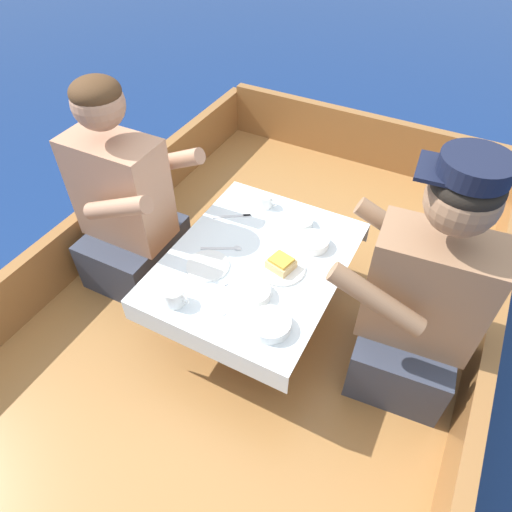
{
  "coord_description": "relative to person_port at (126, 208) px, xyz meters",
  "views": [
    {
      "loc": [
        0.61,
        -1.17,
        1.98
      ],
      "look_at": [
        0.0,
        -0.01,
        0.68
      ],
      "focal_mm": 32.0,
      "sensor_mm": 36.0,
      "label": 1
    }
  ],
  "objects": [
    {
      "name": "bowl_port_near",
      "position": [
        0.72,
        -0.16,
        -0.02
      ],
      "size": [
        0.15,
        0.15,
        0.04
      ],
      "color": "white",
      "rests_on": "cockpit_table"
    },
    {
      "name": "utensil_spoon_center",
      "position": [
        0.62,
        -0.19,
        -0.04
      ],
      "size": [
        0.1,
        0.15,
        0.01
      ],
      "rotation": [
        0.0,
        0.0,
        2.12
      ],
      "color": "silver",
      "rests_on": "cockpit_table"
    },
    {
      "name": "bowl_port_far",
      "position": [
        0.82,
        0.2,
        -0.02
      ],
      "size": [
        0.13,
        0.13,
        0.04
      ],
      "color": "white",
      "rests_on": "cockpit_table"
    },
    {
      "name": "bowl_center_far",
      "position": [
        0.85,
        -0.26,
        -0.02
      ],
      "size": [
        0.15,
        0.15,
        0.04
      ],
      "color": "white",
      "rests_on": "cockpit_table"
    },
    {
      "name": "boat_deck",
      "position": [
        0.65,
        0.03,
        -0.55
      ],
      "size": [
        1.93,
        2.96,
        0.3
      ],
      "primitive_type": "cube",
      "color": "#9E6B38",
      "rests_on": "ground_plane"
    },
    {
      "name": "coffee_cup_port",
      "position": [
        0.52,
        0.35,
        -0.01
      ],
      "size": [
        0.09,
        0.06,
        0.06
      ],
      "color": "white",
      "rests_on": "cockpit_table"
    },
    {
      "name": "sandwich",
      "position": [
        0.76,
        0.02,
        -0.01
      ],
      "size": [
        0.12,
        0.11,
        0.05
      ],
      "rotation": [
        0.0,
        0.0,
        -0.24
      ],
      "color": "tan",
      "rests_on": "plate_sandwich"
    },
    {
      "name": "utensil_fork_starboard",
      "position": [
        0.44,
        0.22,
        -0.04
      ],
      "size": [
        0.15,
        0.11,
        0.0
      ],
      "rotation": [
        0.0,
        0.0,
        0.57
      ],
      "color": "silver",
      "rests_on": "cockpit_table"
    },
    {
      "name": "person_starboard",
      "position": [
        1.29,
        0.06,
        0.02
      ],
      "size": [
        0.55,
        0.48,
        1.02
      ],
      "rotation": [
        0.0,
        0.0,
        3.23
      ],
      "color": "#333847",
      "rests_on": "boat_deck"
    },
    {
      "name": "ground_plane",
      "position": [
        0.65,
        0.03,
        -0.7
      ],
      "size": [
        60.0,
        60.0,
        0.0
      ],
      "primitive_type": "plane",
      "color": "navy"
    },
    {
      "name": "bowl_starboard_near",
      "position": [
        0.72,
        0.29,
        -0.02
      ],
      "size": [
        0.12,
        0.12,
        0.04
      ],
      "color": "white",
      "rests_on": "cockpit_table"
    },
    {
      "name": "utensil_spoon_port",
      "position": [
        0.51,
        0.02,
        -0.04
      ],
      "size": [
        0.16,
        0.09,
        0.01
      ],
      "rotation": [
        0.0,
        0.0,
        0.49
      ],
      "color": "silver",
      "rests_on": "cockpit_table"
    },
    {
      "name": "coffee_cup_starboard",
      "position": [
        0.49,
        -0.32,
        -0.0
      ],
      "size": [
        0.11,
        0.08,
        0.07
      ],
      "color": "white",
      "rests_on": "cockpit_table"
    },
    {
      "name": "cockpit_table",
      "position": [
        0.65,
        0.02,
        -0.07
      ],
      "size": [
        0.69,
        0.86,
        0.36
      ],
      "color": "#B2B2B7",
      "rests_on": "boat_deck"
    },
    {
      "name": "person_port",
      "position": [
        0.0,
        0.0,
        0.0
      ],
      "size": [
        0.53,
        0.44,
        0.99
      ],
      "rotation": [
        0.0,
        0.0,
        0.01
      ],
      "color": "#333847",
      "rests_on": "boat_deck"
    },
    {
      "name": "bow_coaming",
      "position": [
        0.65,
        1.48,
        -0.24
      ],
      "size": [
        1.81,
        0.06,
        0.33
      ],
      "primitive_type": "cube",
      "color": "#936033",
      "rests_on": "boat_deck"
    },
    {
      "name": "plate_bread",
      "position": [
        0.49,
        -0.11,
        -0.03
      ],
      "size": [
        0.17,
        0.17,
        0.01
      ],
      "color": "white",
      "rests_on": "cockpit_table"
    },
    {
      "name": "gunwale_starboard",
      "position": [
        1.58,
        0.03,
        -0.26
      ],
      "size": [
        0.06,
        2.96,
        0.28
      ],
      "primitive_type": "cube",
      "color": "#936033",
      "rests_on": "boat_deck"
    },
    {
      "name": "gunwale_port",
      "position": [
        -0.29,
        0.03,
        -0.26
      ],
      "size": [
        0.06,
        2.96,
        0.28
      ],
      "primitive_type": "cube",
      "color": "#936033",
      "rests_on": "boat_deck"
    },
    {
      "name": "utensil_fork_port",
      "position": [
        0.74,
        0.18,
        -0.04
      ],
      "size": [
        0.17,
        0.05,
        0.0
      ],
      "rotation": [
        0.0,
        0.0,
        0.22
      ],
      "color": "silver",
      "rests_on": "cockpit_table"
    },
    {
      "name": "plate_sandwich",
      "position": [
        0.76,
        0.02,
        -0.03
      ],
      "size": [
        0.2,
        0.2,
        0.01
      ],
      "color": "white",
      "rests_on": "cockpit_table"
    }
  ]
}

